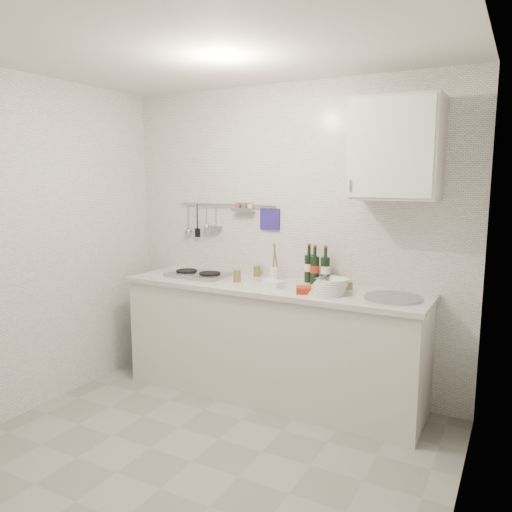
{
  "coord_description": "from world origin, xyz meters",
  "views": [
    {
      "loc": [
        1.72,
        -2.34,
        1.76
      ],
      "look_at": [
        -0.03,
        0.9,
        1.17
      ],
      "focal_mm": 35.0,
      "sensor_mm": 36.0,
      "label": 1
    }
  ],
  "objects_px": {
    "plate_stack_hob": "(193,272)",
    "plate_stack_sink": "(329,287)",
    "wine_bottles": "(316,264)",
    "utensil_crock": "(274,272)",
    "wall_cabinet": "(396,149)"
  },
  "relations": [
    {
      "from": "wall_cabinet",
      "to": "wine_bottles",
      "type": "relative_size",
      "value": 2.26
    },
    {
      "from": "plate_stack_hob",
      "to": "utensil_crock",
      "type": "relative_size",
      "value": 0.83
    },
    {
      "from": "wine_bottles",
      "to": "utensil_crock",
      "type": "height_order",
      "value": "utensil_crock"
    },
    {
      "from": "plate_stack_hob",
      "to": "wine_bottles",
      "type": "distance_m",
      "value": 1.12
    },
    {
      "from": "wine_bottles",
      "to": "utensil_crock",
      "type": "bearing_deg",
      "value": -168.62
    },
    {
      "from": "utensil_crock",
      "to": "wall_cabinet",
      "type": "bearing_deg",
      "value": -1.1
    },
    {
      "from": "plate_stack_sink",
      "to": "utensil_crock",
      "type": "relative_size",
      "value": 0.94
    },
    {
      "from": "wall_cabinet",
      "to": "plate_stack_sink",
      "type": "xyz_separation_m",
      "value": [
        -0.39,
        -0.21,
        -0.97
      ]
    },
    {
      "from": "plate_stack_sink",
      "to": "wine_bottles",
      "type": "xyz_separation_m",
      "value": [
        -0.22,
        0.29,
        0.1
      ]
    },
    {
      "from": "wine_bottles",
      "to": "plate_stack_hob",
      "type": "bearing_deg",
      "value": -172.9
    },
    {
      "from": "plate_stack_hob",
      "to": "plate_stack_sink",
      "type": "xyz_separation_m",
      "value": [
        1.32,
        -0.16,
        0.04
      ]
    },
    {
      "from": "plate_stack_sink",
      "to": "utensil_crock",
      "type": "bearing_deg",
      "value": 157.74
    },
    {
      "from": "wine_bottles",
      "to": "utensil_crock",
      "type": "relative_size",
      "value": 0.99
    },
    {
      "from": "plate_stack_hob",
      "to": "wine_bottles",
      "type": "xyz_separation_m",
      "value": [
        1.1,
        0.14,
        0.14
      ]
    },
    {
      "from": "wall_cabinet",
      "to": "wine_bottles",
      "type": "bearing_deg",
      "value": 171.99
    }
  ]
}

